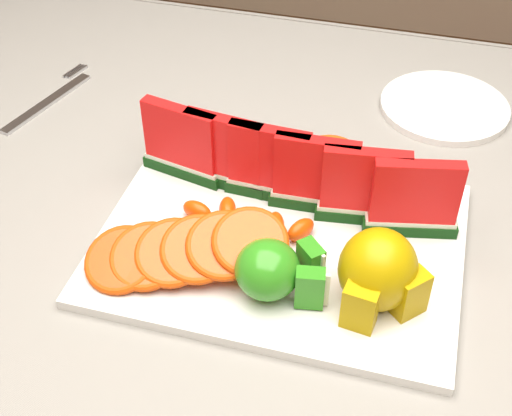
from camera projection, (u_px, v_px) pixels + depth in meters
table at (231, 281)px, 0.90m from camera, size 1.40×0.90×0.75m
tablecloth at (230, 246)px, 0.86m from camera, size 1.53×1.03×0.20m
platter at (281, 242)px, 0.80m from camera, size 0.40×0.30×0.01m
apple_cluster at (275, 270)px, 0.72m from camera, size 0.11×0.09×0.06m
pear_cluster at (379, 273)px, 0.70m from camera, size 0.10×0.10×0.09m
side_plate at (444, 107)px, 1.00m from camera, size 0.23×0.23×0.01m
fork at (50, 100)px, 1.02m from camera, size 0.06×0.19×0.00m
watermelon_row at (292, 171)px, 0.81m from camera, size 0.39×0.07×0.10m
orange_fan_front at (185, 251)px, 0.74m from camera, size 0.23×0.14×0.06m
orange_fan_back at (273, 158)px, 0.88m from camera, size 0.24×0.11×0.04m
tangerine_segments at (248, 221)px, 0.80m from camera, size 0.16×0.06×0.02m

